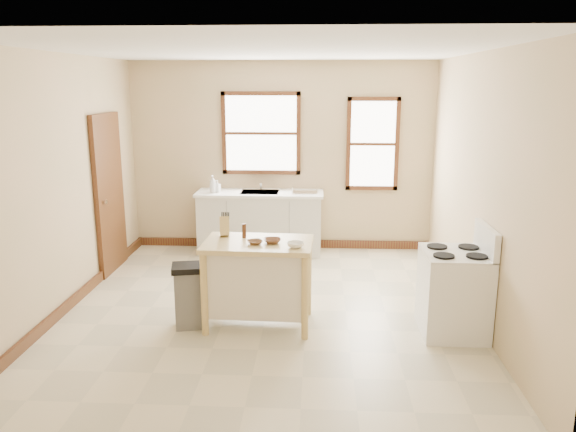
# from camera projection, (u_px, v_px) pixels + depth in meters

# --- Properties ---
(floor) EXTENTS (5.00, 5.00, 0.00)m
(floor) POSITION_uv_depth(u_px,v_px,m) (267.00, 310.00, 6.29)
(floor) COLOR #C1B999
(floor) RESTS_ON ground
(ceiling) EXTENTS (5.00, 5.00, 0.00)m
(ceiling) POSITION_uv_depth(u_px,v_px,m) (265.00, 50.00, 5.65)
(ceiling) COLOR white
(ceiling) RESTS_ON ground
(wall_back) EXTENTS (4.50, 0.04, 2.80)m
(wall_back) POSITION_uv_depth(u_px,v_px,m) (281.00, 157.00, 8.40)
(wall_back) COLOR tan
(wall_back) RESTS_ON ground
(wall_left) EXTENTS (0.04, 5.00, 2.80)m
(wall_left) POSITION_uv_depth(u_px,v_px,m) (60.00, 185.00, 6.09)
(wall_left) COLOR tan
(wall_left) RESTS_ON ground
(wall_right) EXTENTS (0.04, 5.00, 2.80)m
(wall_right) POSITION_uv_depth(u_px,v_px,m) (481.00, 189.00, 5.85)
(wall_right) COLOR tan
(wall_right) RESTS_ON ground
(window_main) EXTENTS (1.17, 0.06, 1.22)m
(window_main) POSITION_uv_depth(u_px,v_px,m) (261.00, 133.00, 8.31)
(window_main) COLOR #421A12
(window_main) RESTS_ON wall_back
(window_side) EXTENTS (0.77, 0.06, 1.37)m
(window_side) POSITION_uv_depth(u_px,v_px,m) (373.00, 144.00, 8.26)
(window_side) COLOR #421A12
(window_side) RESTS_ON wall_back
(door_left) EXTENTS (0.06, 0.90, 2.10)m
(door_left) POSITION_uv_depth(u_px,v_px,m) (109.00, 194.00, 7.43)
(door_left) COLOR #421A12
(door_left) RESTS_ON ground
(baseboard_back) EXTENTS (4.50, 0.04, 0.12)m
(baseboard_back) POSITION_uv_depth(u_px,v_px,m) (282.00, 243.00, 8.68)
(baseboard_back) COLOR #421A12
(baseboard_back) RESTS_ON ground
(baseboard_left) EXTENTS (0.04, 5.00, 0.12)m
(baseboard_left) POSITION_uv_depth(u_px,v_px,m) (73.00, 300.00, 6.40)
(baseboard_left) COLOR #421A12
(baseboard_left) RESTS_ON ground
(sink_counter) EXTENTS (1.86, 0.62, 0.92)m
(sink_counter) POSITION_uv_depth(u_px,v_px,m) (260.00, 222.00, 8.34)
(sink_counter) COLOR beige
(sink_counter) RESTS_ON ground
(faucet) EXTENTS (0.03, 0.03, 0.22)m
(faucet) POSITION_uv_depth(u_px,v_px,m) (261.00, 182.00, 8.38)
(faucet) COLOR silver
(faucet) RESTS_ON sink_counter
(soap_bottle_a) EXTENTS (0.10, 0.10, 0.25)m
(soap_bottle_a) POSITION_uv_depth(u_px,v_px,m) (213.00, 184.00, 8.15)
(soap_bottle_a) COLOR #B2B2B2
(soap_bottle_a) RESTS_ON sink_counter
(soap_bottle_b) EXTENTS (0.10, 0.10, 0.18)m
(soap_bottle_b) POSITION_uv_depth(u_px,v_px,m) (217.00, 186.00, 8.20)
(soap_bottle_b) COLOR #B2B2B2
(soap_bottle_b) RESTS_ON sink_counter
(dish_rack) EXTENTS (0.41, 0.34, 0.09)m
(dish_rack) POSITION_uv_depth(u_px,v_px,m) (305.00, 190.00, 8.13)
(dish_rack) COLOR silver
(dish_rack) RESTS_ON sink_counter
(kitchen_island) EXTENTS (1.13, 0.74, 0.90)m
(kitchen_island) POSITION_uv_depth(u_px,v_px,m) (258.00, 284.00, 5.81)
(kitchen_island) COLOR #E7D388
(kitchen_island) RESTS_ON ground
(knife_block) EXTENTS (0.12, 0.12, 0.20)m
(knife_block) POSITION_uv_depth(u_px,v_px,m) (224.00, 227.00, 5.90)
(knife_block) COLOR tan
(knife_block) RESTS_ON kitchen_island
(pepper_grinder) EXTENTS (0.05, 0.05, 0.15)m
(pepper_grinder) POSITION_uv_depth(u_px,v_px,m) (244.00, 231.00, 5.84)
(pepper_grinder) COLOR #432312
(pepper_grinder) RESTS_ON kitchen_island
(bowl_a) EXTENTS (0.20, 0.20, 0.04)m
(bowl_a) POSITION_uv_depth(u_px,v_px,m) (255.00, 242.00, 5.62)
(bowl_a) COLOR brown
(bowl_a) RESTS_ON kitchen_island
(bowl_b) EXTENTS (0.20, 0.20, 0.04)m
(bowl_b) POSITION_uv_depth(u_px,v_px,m) (272.00, 241.00, 5.66)
(bowl_b) COLOR brown
(bowl_b) RESTS_ON kitchen_island
(bowl_c) EXTENTS (0.18, 0.18, 0.05)m
(bowl_c) POSITION_uv_depth(u_px,v_px,m) (295.00, 245.00, 5.50)
(bowl_c) COLOR white
(bowl_c) RESTS_ON kitchen_island
(trash_bin) EXTENTS (0.40, 0.35, 0.67)m
(trash_bin) POSITION_uv_depth(u_px,v_px,m) (190.00, 296.00, 5.79)
(trash_bin) COLOR #626160
(trash_bin) RESTS_ON ground
(gas_stove) EXTENTS (0.69, 0.69, 1.12)m
(gas_stove) POSITION_uv_depth(u_px,v_px,m) (454.00, 280.00, 5.60)
(gas_stove) COLOR white
(gas_stove) RESTS_ON ground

